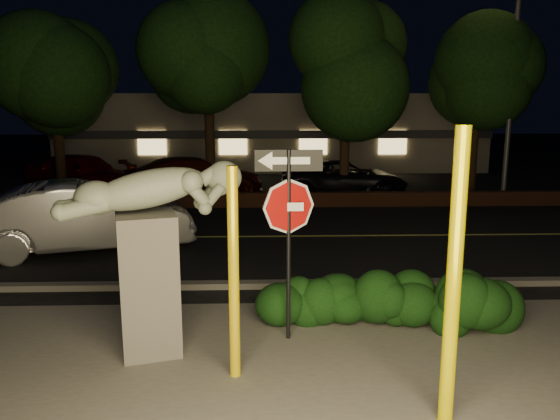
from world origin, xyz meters
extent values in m
plane|color=black|center=(0.00, 10.00, 0.00)|extent=(90.00, 90.00, 0.00)
cube|color=#4C4944|center=(0.00, -1.00, 0.01)|extent=(14.00, 6.00, 0.02)
cube|color=black|center=(0.00, 7.00, 0.01)|extent=(80.00, 8.00, 0.01)
cube|color=#AEAC45|center=(0.00, 7.00, 0.02)|extent=(80.00, 0.12, 0.00)
cube|color=#4C4944|center=(0.00, 2.90, 0.06)|extent=(80.00, 0.25, 0.12)
cube|color=#4B2618|center=(0.00, 11.30, 0.25)|extent=(40.00, 0.35, 0.50)
cube|color=black|center=(0.00, 17.00, 0.01)|extent=(40.00, 12.00, 0.01)
cube|color=gray|center=(0.00, 25.00, 2.00)|extent=(22.00, 10.00, 4.00)
cube|color=#333338|center=(0.00, 19.90, 2.00)|extent=(22.00, 0.20, 0.40)
cube|color=#FFD87F|center=(-6.00, 19.95, 1.60)|extent=(1.40, 0.08, 1.20)
cube|color=#FFD87F|center=(-2.00, 19.95, 1.60)|extent=(1.40, 0.08, 1.20)
cube|color=#FFD87F|center=(2.00, 19.95, 1.60)|extent=(1.40, 0.08, 1.20)
cube|color=#FFD87F|center=(6.00, 19.95, 1.60)|extent=(1.40, 0.08, 1.20)
cylinder|color=black|center=(-8.00, 13.00, 1.88)|extent=(0.36, 0.36, 3.75)
ellipsoid|color=black|center=(-8.00, 13.00, 5.36)|extent=(4.60, 4.60, 4.14)
cylinder|color=black|center=(-2.50, 13.20, 2.12)|extent=(0.36, 0.36, 4.25)
ellipsoid|color=black|center=(-2.50, 13.20, 6.07)|extent=(5.20, 5.20, 4.68)
cylinder|color=black|center=(2.50, 12.80, 2.00)|extent=(0.36, 0.36, 4.00)
ellipsoid|color=black|center=(2.50, 12.80, 5.68)|extent=(4.80, 4.80, 4.32)
cylinder|color=black|center=(7.50, 13.30, 1.95)|extent=(0.36, 0.36, 3.90)
ellipsoid|color=black|center=(7.50, 13.30, 5.44)|extent=(4.40, 4.40, 3.96)
cylinder|color=yellow|center=(-0.93, -0.63, 1.41)|extent=(0.14, 0.14, 2.81)
cylinder|color=#EBDC00|center=(1.51, -1.75, 1.68)|extent=(0.17, 0.17, 3.35)
cylinder|color=black|center=(-0.17, 0.51, 1.45)|extent=(0.06, 0.06, 2.91)
cube|color=white|center=(-0.17, 0.51, 2.08)|extent=(0.44, 0.04, 0.12)
cube|color=black|center=(-0.17, 0.51, 2.75)|extent=(0.99, 0.05, 0.31)
cube|color=white|center=(-0.17, 0.51, 2.75)|extent=(0.62, 0.03, 0.12)
cube|color=#4C4944|center=(-2.18, 0.15, 1.03)|extent=(0.99, 0.99, 2.06)
sphere|color=slate|center=(-1.10, 0.45, 2.52)|extent=(0.48, 0.48, 0.48)
ellipsoid|color=black|center=(0.15, 1.10, 0.51)|extent=(2.11, 1.28, 1.03)
ellipsoid|color=black|center=(1.67, 1.05, 0.52)|extent=(1.61, 0.89, 1.05)
ellipsoid|color=black|center=(2.70, 0.58, 0.56)|extent=(1.86, 1.47, 1.13)
cylinder|color=#4A4A4F|center=(8.30, 12.16, 4.44)|extent=(0.18, 0.18, 8.87)
imported|color=silver|center=(-4.88, 5.74, 0.85)|extent=(5.44, 3.24, 1.69)
imported|color=#6B060B|center=(-7.62, 14.28, 0.82)|extent=(5.17, 3.90, 1.64)
imported|color=#461209|center=(-3.12, 13.31, 0.77)|extent=(5.76, 4.11, 1.55)
imported|color=black|center=(2.62, 13.55, 0.68)|extent=(4.89, 2.30, 1.35)
camera|label=1|loc=(-0.55, -7.32, 3.58)|focal=35.00mm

